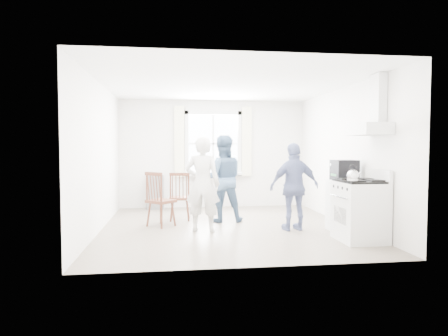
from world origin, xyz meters
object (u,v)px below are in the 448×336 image
windsor_chair_a (180,191)px  person_right (294,187)px  low_cabinet (345,206)px  windsor_chair_b (157,193)px  gas_stove (360,210)px  person_mid (222,179)px  person_left (203,184)px  stereo_stack (344,170)px

windsor_chair_a → person_right: person_right is taller
low_cabinet → windsor_chair_b: windsor_chair_b is taller
gas_stove → person_right: size_ratio=0.73×
low_cabinet → person_right: 0.93m
windsor_chair_a → gas_stove: bearing=-36.7°
low_cabinet → windsor_chair_b: (-3.26, 0.79, 0.17)m
windsor_chair_a → person_mid: (0.83, -0.16, 0.25)m
windsor_chair_a → person_left: (0.38, -1.05, 0.23)m
gas_stove → person_mid: 2.73m
low_cabinet → windsor_chair_b: size_ratio=0.88×
windsor_chair_a → windsor_chair_b: (-0.43, -0.56, 0.03)m
low_cabinet → stereo_stack: 0.63m
windsor_chair_a → windsor_chair_b: windsor_chair_b is taller
windsor_chair_a → person_right: (1.99, -1.15, 0.18)m
gas_stove → windsor_chair_b: (-3.19, 1.49, 0.14)m
person_mid → person_right: (1.15, -0.99, -0.08)m
low_cabinet → person_mid: size_ratio=0.53×
windsor_chair_a → person_right: size_ratio=0.63×
person_left → person_mid: size_ratio=0.98×
person_right → windsor_chair_a: bearing=-36.9°
windsor_chair_a → person_left: 1.14m
windsor_chair_b → person_left: (0.80, -0.48, 0.20)m
windsor_chair_b → person_right: (2.41, -0.59, 0.15)m
stereo_stack → person_right: bearing=162.0°
stereo_stack → person_right: (-0.80, 0.26, -0.30)m
windsor_chair_b → person_right: bearing=-13.6°
windsor_chair_b → person_left: bearing=-31.1°
person_right → windsor_chair_b: bearing=-20.4°
low_cabinet → person_mid: person_mid is taller
gas_stove → windsor_chair_b: gas_stove is taller
stereo_stack → windsor_chair_a: 3.16m
gas_stove → windsor_chair_a: (-2.76, 2.06, 0.11)m
low_cabinet → person_right: person_right is taller
windsor_chair_a → stereo_stack: bearing=-26.8°
stereo_stack → person_left: size_ratio=0.24×
low_cabinet → person_mid: bearing=149.1°
stereo_stack → windsor_chair_a: (-2.78, 1.41, -0.48)m
stereo_stack → windsor_chair_a: size_ratio=0.42×
gas_stove → windsor_chair_b: bearing=154.9°
stereo_stack → person_mid: (-1.95, 1.25, -0.23)m
stereo_stack → person_mid: bearing=147.4°
person_mid → stereo_stack: bearing=148.3°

